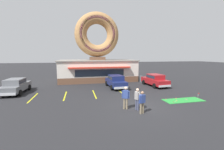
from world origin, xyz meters
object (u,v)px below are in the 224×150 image
pedestrian_hooded_kid (137,98)px  car_grey (16,85)px  putting_flag_pin (198,95)px  car_navy (116,81)px  trash_bin (141,79)px  pedestrian_leather_jacket_man (142,101)px  pedestrian_blue_sweater_man (126,97)px  car_red (155,80)px  golf_ball (175,101)px

pedestrian_hooded_kid → car_grey: bearing=144.9°
putting_flag_pin → car_navy: (-6.32, 6.71, 0.43)m
car_navy → trash_bin: 5.86m
putting_flag_pin → car_grey: car_grey is taller
car_grey → pedestrian_leather_jacket_man: size_ratio=2.86×
pedestrian_blue_sweater_man → car_grey: bearing=144.2°
car_grey → car_navy: 11.33m
car_navy → pedestrian_blue_sweater_man: 7.80m
car_grey → car_red: 16.70m
car_red → pedestrian_leather_jacket_man: pedestrian_leather_jacket_man is taller
pedestrian_leather_jacket_man → trash_bin: (5.25, 11.97, -0.39)m
pedestrian_hooded_kid → car_navy: bearing=87.3°
car_navy → putting_flag_pin: bearing=-46.7°
golf_ball → trash_bin: trash_bin is taller
golf_ball → pedestrian_blue_sweater_man: pedestrian_blue_sweater_man is taller
golf_ball → car_navy: size_ratio=0.01×
golf_ball → pedestrian_blue_sweater_man: size_ratio=0.02×
putting_flag_pin → pedestrian_leather_jacket_man: bearing=-162.4°
golf_ball → pedestrian_blue_sweater_man: 5.04m
trash_bin → car_grey: bearing=-167.7°
pedestrian_hooded_kid → pedestrian_leather_jacket_man: size_ratio=1.03×
car_grey → pedestrian_leather_jacket_man: 13.85m
car_red → pedestrian_blue_sweater_man: 9.96m
putting_flag_pin → car_navy: 9.23m
car_red → pedestrian_blue_sweater_man: size_ratio=2.67×
pedestrian_leather_jacket_man → car_grey: bearing=142.6°
golf_ball → pedestrian_blue_sweater_man: bearing=-171.0°
putting_flag_pin → car_red: car_red is taller
car_grey → trash_bin: car_grey is taller
trash_bin → pedestrian_hooded_kid: bearing=-115.3°
car_red → trash_bin: size_ratio=4.78×
golf_ball → pedestrian_leather_jacket_man: (-4.04, -1.88, 0.84)m
car_grey → car_navy: (11.32, 0.40, 0.00)m
golf_ball → pedestrian_hooded_kid: pedestrian_hooded_kid is taller
pedestrian_leather_jacket_man → trash_bin: 13.08m
pedestrian_hooded_kid → putting_flag_pin: bearing=11.6°
car_navy → pedestrian_hooded_kid: bearing=-92.7°
trash_bin → pedestrian_blue_sweater_man: bearing=-119.3°
car_red → car_navy: 5.38m
car_grey → golf_ball: bearing=-23.5°
car_red → trash_bin: (-0.45, 3.37, -0.37)m
golf_ball → putting_flag_pin: (2.61, 0.22, 0.39)m
golf_ball → pedestrian_hooded_kid: (-4.10, -1.15, 0.87)m
pedestrian_leather_jacket_man → car_navy: bearing=87.9°
car_red → golf_ball: bearing=-103.9°
car_grey → trash_bin: bearing=12.3°
golf_ball → car_red: bearing=76.1°
putting_flag_pin → pedestrian_blue_sweater_man: (-7.50, -1.00, 0.54)m
golf_ball → car_red: car_red is taller
pedestrian_blue_sweater_man → trash_bin: 12.47m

